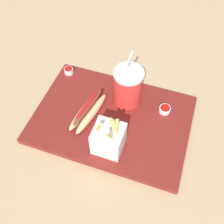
{
  "coord_description": "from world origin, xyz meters",
  "views": [
    {
      "loc": [
        -0.16,
        0.46,
        0.73
      ],
      "look_at": [
        0.0,
        0.0,
        0.05
      ],
      "focal_mm": 42.51,
      "sensor_mm": 36.0,
      "label": 1
    }
  ],
  "objects_px": {
    "ketchup_cup_1": "(165,109)",
    "ketchup_cup_2": "(69,70)",
    "fries_basket": "(109,139)",
    "soda_cup": "(128,87)",
    "hot_dog_1": "(88,110)"
  },
  "relations": [
    {
      "from": "hot_dog_1",
      "to": "ketchup_cup_1",
      "type": "xyz_separation_m",
      "value": [
        -0.23,
        -0.09,
        -0.01
      ]
    },
    {
      "from": "ketchup_cup_2",
      "to": "hot_dog_1",
      "type": "bearing_deg",
      "value": 132.3
    },
    {
      "from": "soda_cup",
      "to": "ketchup_cup_2",
      "type": "height_order",
      "value": "soda_cup"
    },
    {
      "from": "hot_dog_1",
      "to": "ketchup_cup_2",
      "type": "bearing_deg",
      "value": -47.7
    },
    {
      "from": "ketchup_cup_2",
      "to": "fries_basket",
      "type": "bearing_deg",
      "value": 134.8
    },
    {
      "from": "fries_basket",
      "to": "ketchup_cup_2",
      "type": "relative_size",
      "value": 4.18
    },
    {
      "from": "soda_cup",
      "to": "hot_dog_1",
      "type": "relative_size",
      "value": 1.14
    },
    {
      "from": "ketchup_cup_1",
      "to": "ketchup_cup_2",
      "type": "relative_size",
      "value": 1.12
    },
    {
      "from": "soda_cup",
      "to": "ketchup_cup_2",
      "type": "relative_size",
      "value": 6.25
    },
    {
      "from": "ketchup_cup_1",
      "to": "ketchup_cup_2",
      "type": "bearing_deg",
      "value": -8.84
    },
    {
      "from": "soda_cup",
      "to": "ketchup_cup_1",
      "type": "xyz_separation_m",
      "value": [
        -0.13,
        0.01,
        -0.06
      ]
    },
    {
      "from": "fries_basket",
      "to": "ketchup_cup_2",
      "type": "distance_m",
      "value": 0.34
    },
    {
      "from": "soda_cup",
      "to": "ketchup_cup_2",
      "type": "xyz_separation_m",
      "value": [
        0.24,
        -0.05,
        -0.05
      ]
    },
    {
      "from": "hot_dog_1",
      "to": "soda_cup",
      "type": "bearing_deg",
      "value": -134.64
    },
    {
      "from": "hot_dog_1",
      "to": "ketchup_cup_1",
      "type": "height_order",
      "value": "hot_dog_1"
    }
  ]
}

